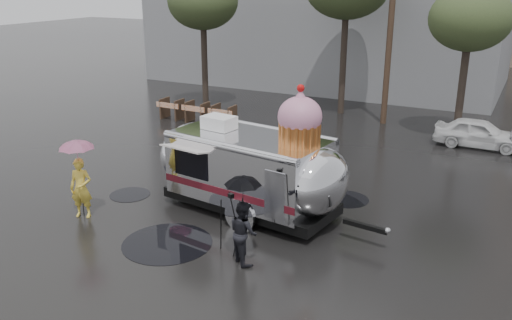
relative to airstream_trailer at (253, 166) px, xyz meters
The scene contains 12 objects.
ground 2.99m from the airstream_trailer, 131.64° to the right, with size 120.00×120.00×0.00m, color black.
puddles 2.20m from the airstream_trailer, 123.22° to the right, with size 7.76×7.02×0.01m.
utility_pole 12.48m from the airstream_trailer, 86.35° to the left, with size 1.60×0.28×9.00m.
tree_left 14.65m from the airstream_trailer, 128.31° to the left, with size 3.64×3.64×6.95m.
tree_right 12.38m from the airstream_trailer, 68.89° to the left, with size 3.36×3.36×6.42m.
barricade_row 10.87m from the airstream_trailer, 132.25° to the left, with size 4.30×0.80×1.00m.
airstream_trailer is the anchor object (origin of this frame).
person_left 5.06m from the airstream_trailer, 148.61° to the right, with size 0.65×0.43×1.80m, color yellow.
umbrella_pink 5.05m from the airstream_trailer, 148.61° to the right, with size 1.23×1.23×2.39m.
person_right 3.10m from the airstream_trailer, 66.43° to the right, with size 0.78×0.43×1.62m, color black.
umbrella_black 3.07m from the airstream_trailer, 66.43° to the right, with size 1.10×1.10×2.30m.
tripod 2.55m from the airstream_trailer, 74.59° to the right, with size 0.66×0.62×1.61m.
Camera 1 is at (8.77, -11.33, 6.80)m, focal length 38.00 mm.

